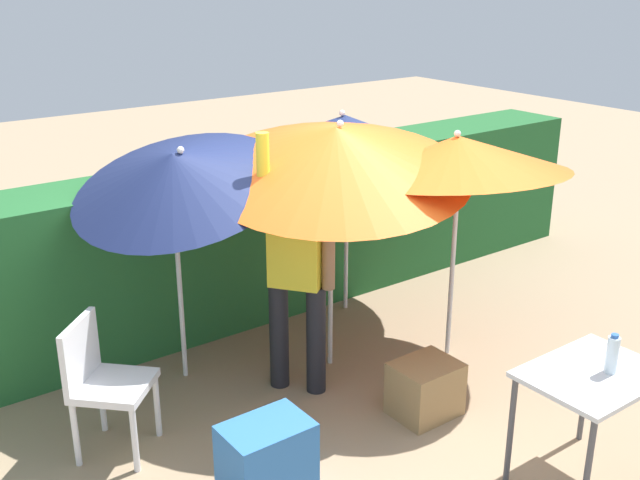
# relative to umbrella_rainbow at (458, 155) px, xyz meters

# --- Properties ---
(ground_plane) EXTENTS (24.00, 24.00, 0.00)m
(ground_plane) POSITION_rel_umbrella_rainbow_xyz_m (-1.03, -0.01, -1.62)
(ground_plane) COLOR #9E8466
(hedge_row) EXTENTS (8.00, 0.70, 1.36)m
(hedge_row) POSITION_rel_umbrella_rainbow_xyz_m (-1.03, 1.63, -0.94)
(hedge_row) COLOR #23602D
(hedge_row) RESTS_ON ground_plane
(umbrella_rainbow) EXTENTS (1.63, 1.64, 1.87)m
(umbrella_rainbow) POSITION_rel_umbrella_rainbow_xyz_m (0.00, 0.00, 0.00)
(umbrella_rainbow) COLOR silver
(umbrella_rainbow) RESTS_ON ground_plane
(umbrella_orange) EXTENTS (2.02, 2.00, 2.11)m
(umbrella_orange) POSITION_rel_umbrella_rainbow_xyz_m (-0.81, 0.41, 0.07)
(umbrella_orange) COLOR silver
(umbrella_orange) RESTS_ON ground_plane
(umbrella_yellow) EXTENTS (1.62, 1.56, 2.05)m
(umbrella_yellow) POSITION_rel_umbrella_rainbow_xyz_m (-1.81, 0.89, -0.02)
(umbrella_yellow) COLOR silver
(umbrella_yellow) RESTS_ON ground_plane
(umbrella_navy) EXTENTS (2.05, 2.03, 1.94)m
(umbrella_navy) POSITION_rel_umbrella_rainbow_xyz_m (-0.13, 1.17, -0.04)
(umbrella_navy) COLOR silver
(umbrella_navy) RESTS_ON ground_plane
(person_vendor) EXTENTS (0.40, 0.49, 1.88)m
(person_vendor) POSITION_rel_umbrella_rainbow_xyz_m (-1.25, 0.28, -0.68)
(person_vendor) COLOR black
(person_vendor) RESTS_ON ground_plane
(chair_plastic) EXTENTS (0.62, 0.62, 0.89)m
(chair_plastic) POSITION_rel_umbrella_rainbow_xyz_m (-2.65, 0.37, -1.11)
(chair_plastic) COLOR silver
(chair_plastic) RESTS_ON ground_plane
(cooler_box) EXTENTS (0.51, 0.35, 0.46)m
(cooler_box) POSITION_rel_umbrella_rainbow_xyz_m (-2.07, -0.59, -1.39)
(cooler_box) COLOR #2D6BB7
(cooler_box) RESTS_ON ground_plane
(crate_cardboard) EXTENTS (0.44, 0.36, 0.38)m
(crate_cardboard) POSITION_rel_umbrella_rainbow_xyz_m (-0.74, -0.53, -1.43)
(crate_cardboard) COLOR #9E7A4C
(crate_cardboard) RESTS_ON ground_plane
(folding_table) EXTENTS (0.80, 0.60, 0.74)m
(folding_table) POSITION_rel_umbrella_rainbow_xyz_m (-0.49, -1.61, -0.97)
(folding_table) COLOR #4C4C51
(folding_table) RESTS_ON ground_plane
(bottle_water) EXTENTS (0.07, 0.07, 0.24)m
(bottle_water) POSITION_rel_umbrella_rainbow_xyz_m (-0.42, -1.66, -0.77)
(bottle_water) COLOR silver
(bottle_water) RESTS_ON folding_table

